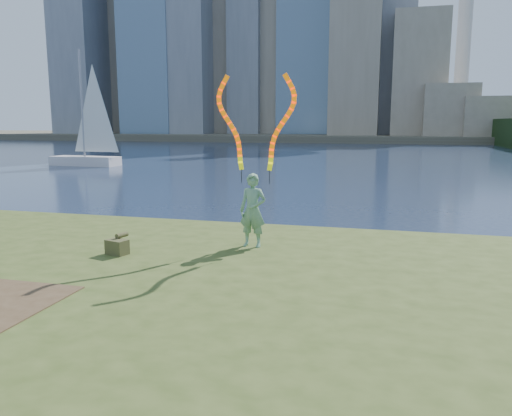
# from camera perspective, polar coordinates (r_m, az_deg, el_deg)

# --- Properties ---
(ground) EXTENTS (320.00, 320.00, 0.00)m
(ground) POSITION_cam_1_polar(r_m,az_deg,el_deg) (10.11, -10.42, -10.51)
(ground) COLOR #1B2844
(ground) RESTS_ON ground
(grassy_knoll) EXTENTS (20.00, 18.00, 0.80)m
(grassy_knoll) POSITION_cam_1_polar(r_m,az_deg,el_deg) (8.12, -17.53, -13.43)
(grassy_knoll) COLOR #39491A
(grassy_knoll) RESTS_ON ground
(far_shore) EXTENTS (320.00, 40.00, 1.20)m
(far_shore) POSITION_cam_1_polar(r_m,az_deg,el_deg) (103.68, 12.50, 7.95)
(far_shore) COLOR #4F4939
(far_shore) RESTS_ON ground
(woman_with_ribbons) EXTENTS (2.03, 0.43, 3.98)m
(woman_with_ribbons) POSITION_cam_1_polar(r_m,az_deg,el_deg) (10.70, -0.29, 3.01)
(woman_with_ribbons) COLOR #1D6D33
(woman_with_ribbons) RESTS_ON grassy_knoll
(canvas_bag) EXTENTS (0.49, 0.55, 0.41)m
(canvas_bag) POSITION_cam_1_polar(r_m,az_deg,el_deg) (10.64, -15.55, -4.22)
(canvas_bag) COLOR #414522
(canvas_bag) RESTS_ON grassy_knoll
(sailboat) EXTENTS (6.10, 2.14, 9.19)m
(sailboat) POSITION_cam_1_polar(r_m,az_deg,el_deg) (42.74, -18.70, 6.72)
(sailboat) COLOR silver
(sailboat) RESTS_ON ground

